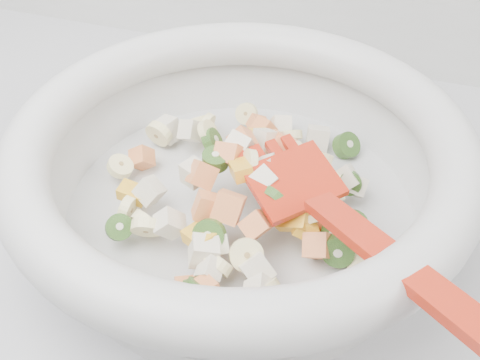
% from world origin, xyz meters
% --- Properties ---
extents(mixing_bowl, '(0.45, 0.40, 0.13)m').
position_xyz_m(mixing_bowl, '(-0.14, 1.42, 0.96)').
color(mixing_bowl, '#BABBB9').
rests_on(mixing_bowl, counter).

